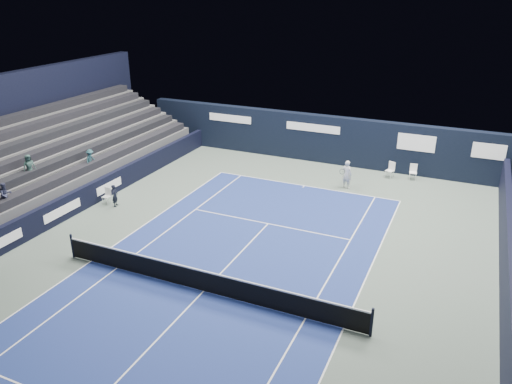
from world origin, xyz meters
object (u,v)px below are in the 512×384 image
folding_chair_back_b (413,171)px  tennis_player (347,174)px  line_judge_chair (107,195)px  folding_chair_back_a (391,167)px  tennis_net (203,280)px

folding_chair_back_b → tennis_player: bearing=-146.6°
folding_chair_back_b → line_judge_chair: folding_chair_back_b is taller
folding_chair_back_b → line_judge_chair: 17.76m
folding_chair_back_a → folding_chair_back_b: folding_chair_back_a is taller
tennis_net → tennis_player: size_ratio=7.79×
tennis_net → folding_chair_back_a: bearing=74.3°
folding_chair_back_a → tennis_net: (-4.32, -15.34, -0.15)m
folding_chair_back_b → tennis_player: (-3.31, -2.98, 0.29)m
tennis_net → tennis_player: (2.28, 12.58, 0.32)m
line_judge_chair → tennis_player: 13.35m
folding_chair_back_b → tennis_net: bearing=-118.4°
line_judge_chair → tennis_net: bearing=-31.9°
folding_chair_back_a → tennis_player: bearing=-103.7°
tennis_player → folding_chair_back_a: bearing=53.5°
folding_chair_back_b → tennis_net: tennis_net is taller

